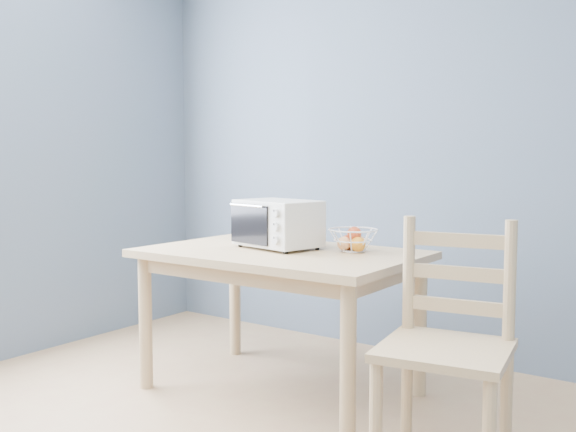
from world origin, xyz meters
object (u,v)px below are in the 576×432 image
Objects in this scene: dining_table at (280,270)px; toaster_oven at (276,223)px; fruit_basket at (353,240)px; dining_chair at (447,353)px.

toaster_oven is at bearing 140.83° from dining_table.
fruit_basket is 0.97m from dining_chair.
dining_table is at bearing 151.62° from dining_chair.
fruit_basket is (0.33, 0.17, 0.16)m from dining_table.
fruit_basket is at bearing 134.22° from dining_chair.
toaster_oven reaches higher than dining_chair.
dining_chair reaches higher than dining_table.
dining_table is 1.14m from dining_chair.
toaster_oven reaches higher than dining_table.
dining_table is 4.22× the size of fruit_basket.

